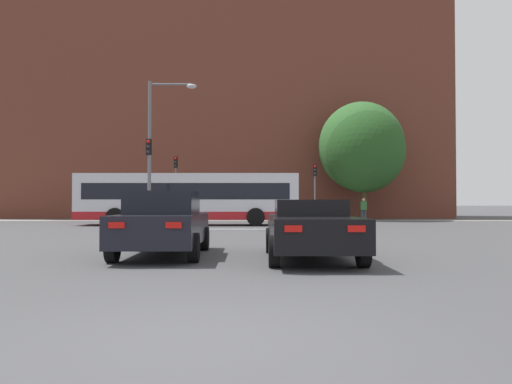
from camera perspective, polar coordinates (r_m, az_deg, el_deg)
ground_plane at (r=4.83m, az=-5.85°, el=-16.73°), size 400.00×400.00×0.00m
stop_line_strip at (r=24.20m, az=-1.01°, el=-4.27°), size 7.50×0.30×0.01m
far_pavement at (r=35.95m, az=-0.63°, el=-3.27°), size 68.33×2.50×0.01m
brick_civic_building at (r=46.06m, az=-4.72°, el=10.64°), size 40.73×10.67×27.07m
car_saloon_left at (r=12.30m, az=-10.36°, el=-3.54°), size 2.03×4.48×1.56m
car_roadster_right at (r=11.49m, az=6.41°, el=-4.18°), size 2.00×4.76×1.35m
bus_crossing_lead at (r=28.83m, az=-7.59°, el=-0.67°), size 12.47×2.68×2.92m
traffic_light_far_right at (r=35.16m, az=6.89°, el=1.05°), size 0.26×0.31×3.96m
traffic_light_near_left at (r=25.26m, az=-12.03°, el=2.63°), size 0.26×0.31×4.44m
traffic_light_far_left at (r=35.55m, az=-9.03°, el=1.60°), size 0.26×0.31×4.54m
street_lamp_junction at (r=25.32m, az=-11.00°, el=6.08°), size 2.41×0.36×7.33m
pedestrian_waiting at (r=36.75m, az=1.51°, el=-1.73°), size 0.45×0.36×1.65m
pedestrian_walking_east at (r=36.17m, az=12.34°, el=-1.75°), size 0.40×0.23×1.61m
tree_by_building at (r=38.20m, az=12.07°, el=5.09°), size 6.35×6.35×8.81m
tree_kerbside at (r=37.50m, az=12.38°, el=4.71°), size 5.95×5.95×8.27m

